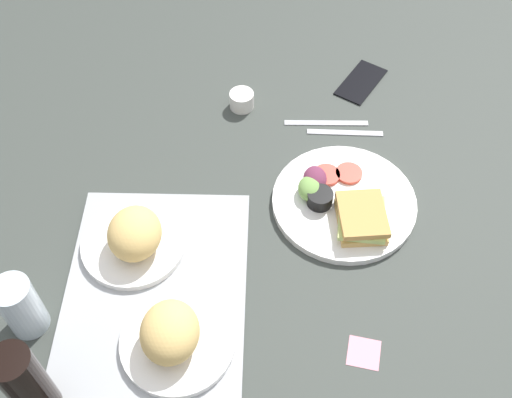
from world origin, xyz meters
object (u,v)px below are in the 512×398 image
object	(u,v)px
soda_bottle	(28,386)
espresso_cup	(242,100)
bread_plate_near	(173,336)
fork	(345,132)
knife	(326,123)
drinking_glass	(21,307)
plate_with_salad	(343,202)
sticky_note	(364,353)
serving_tray	(156,294)
cell_phone	(361,82)
bread_plate_far	(134,237)

from	to	relation	value
soda_bottle	espresso_cup	world-z (taller)	soda_bottle
bread_plate_near	espresso_cup	distance (cm)	60.82
fork	knife	bearing A→B (deg)	-34.45
drinking_glass	fork	bearing A→B (deg)	-52.23
bread_plate_near	fork	world-z (taller)	bread_plate_near
plate_with_salad	drinking_glass	distance (cm)	63.47
drinking_glass	sticky_note	xyz separation A→B (cm)	(-5.55, -58.96, -6.34)
fork	knife	distance (cm)	5.00
sticky_note	serving_tray	bearing A→B (deg)	73.37
serving_tray	knife	xyz separation A→B (cm)	(44.06, -34.33, -0.55)
bread_plate_near	cell_phone	distance (cm)	78.50
drinking_glass	knife	size ratio (longest dim) A/B	0.67
bread_plate_far	serving_tray	bearing A→B (deg)	-155.18
bread_plate_near	bread_plate_far	distance (cm)	21.67
plate_with_salad	fork	bearing A→B (deg)	-6.65
drinking_glass	soda_bottle	size ratio (longest dim) A/B	0.65
fork	serving_tray	bearing A→B (deg)	49.38
drinking_glass	fork	xyz separation A→B (cm)	(46.60, -60.14, -6.15)
knife	sticky_note	bearing A→B (deg)	93.40
cell_phone	sticky_note	world-z (taller)	cell_phone
plate_with_salad	cell_phone	distance (cm)	38.00
bread_plate_near	sticky_note	size ratio (longest dim) A/B	3.56
bread_plate_far	soda_bottle	world-z (taller)	soda_bottle
soda_bottle	knife	world-z (taller)	soda_bottle
drinking_glass	sticky_note	size ratio (longest dim) A/B	2.29
drinking_glass	knife	xyz separation A→B (cm)	(49.60, -56.14, -6.15)
espresso_cup	fork	xyz separation A→B (cm)	(-8.47, -23.26, -1.75)
serving_tray	drinking_glass	xyz separation A→B (cm)	(-5.54, 21.81, 5.60)
fork	bread_plate_near	bearing A→B (deg)	59.02
knife	fork	bearing A→B (deg)	143.60
bread_plate_far	plate_with_salad	world-z (taller)	bread_plate_far
bread_plate_near	sticky_note	distance (cm)	33.08
bread_plate_far	fork	xyz separation A→B (cm)	(31.57, -42.72, -4.94)
bread_plate_far	sticky_note	bearing A→B (deg)	-116.36
serving_tray	sticky_note	bearing A→B (deg)	-106.63
bread_plate_near	drinking_glass	size ratio (longest dim) A/B	1.56
serving_tray	soda_bottle	bearing A→B (deg)	141.86
soda_bottle	fork	xyz separation A→B (cm)	(61.68, -54.53, -9.56)
bread_plate_near	knife	world-z (taller)	bread_plate_near
cell_phone	drinking_glass	bearing A→B (deg)	167.31
drinking_glass	sticky_note	bearing A→B (deg)	-95.38
serving_tray	bread_plate_far	bearing A→B (deg)	24.82
serving_tray	plate_with_salad	bearing A→B (deg)	-60.40
espresso_cup	bread_plate_far	bearing A→B (deg)	154.08
sticky_note	drinking_glass	bearing A→B (deg)	84.62
plate_with_salad	espresso_cup	size ratio (longest dim) A/B	5.24
plate_with_salad	serving_tray	bearing A→B (deg)	119.60
bread_plate_near	cell_phone	size ratio (longest dim) A/B	1.39
drinking_glass	fork	distance (cm)	76.33
bread_plate_far	fork	bearing A→B (deg)	-53.53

